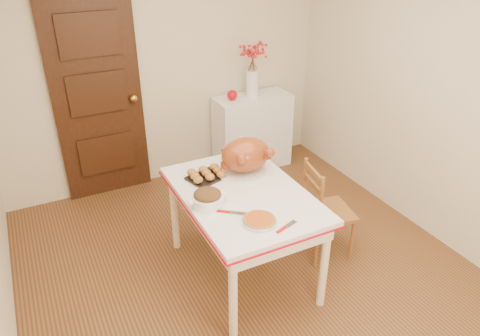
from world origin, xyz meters
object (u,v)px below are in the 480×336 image
turkey_platter (245,157)px  pumpkin_pie (259,220)px  kitchen_table (243,234)px  sideboard (252,132)px  chair_oak (328,210)px

turkey_platter → pumpkin_pie: 0.70m
kitchen_table → turkey_platter: bearing=59.2°
kitchen_table → sideboard: bearing=59.6°
sideboard → turkey_platter: (-0.81, -1.38, 0.50)m
turkey_platter → pumpkin_pie: turkey_platter is taller
sideboard → chair_oak: 1.71m
turkey_platter → pumpkin_pie: (-0.23, -0.65, -0.12)m
pumpkin_pie → sideboard: bearing=62.9°
sideboard → kitchen_table: bearing=-120.4°
sideboard → pumpkin_pie: sideboard is taller
turkey_platter → kitchen_table: bearing=-105.7°
kitchen_table → chair_oak: size_ratio=1.52×
chair_oak → pumpkin_pie: (-0.85, -0.33, 0.37)m
sideboard → turkey_platter: bearing=-120.4°
chair_oak → turkey_platter: turkey_platter is taller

